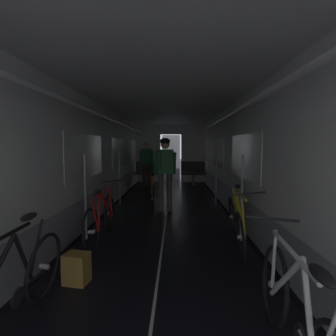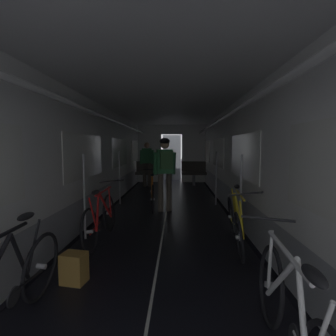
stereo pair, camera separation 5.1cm
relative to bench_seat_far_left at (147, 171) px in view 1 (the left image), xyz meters
The scene contains 12 objects.
ground_plane 8.14m from the bench_seat_far_left, 83.62° to the right, with size 60.00×60.00×0.00m, color black.
train_car_shell 4.70m from the bench_seat_far_left, 78.60° to the right, with size 3.14×12.34×2.57m.
bench_seat_far_left is the anchor object (origin of this frame).
bench_seat_far_right 1.80m from the bench_seat_far_left, ahead, with size 0.98×0.51×0.95m.
bicycle_red 6.10m from the bench_seat_far_left, 90.62° to the right, with size 0.44×1.69×0.95m.
bicycle_black 8.16m from the bench_seat_far_left, 91.43° to the right, with size 0.44×1.69×0.95m.
bicycle_white 8.66m from the bench_seat_far_left, 77.23° to the right, with size 0.44×1.69×0.95m.
bicycle_yellow 6.56m from the bench_seat_far_left, 71.91° to the right, with size 0.44×1.69×0.95m.
person_cyclist_aisle 4.23m from the bench_seat_far_left, 78.09° to the right, with size 0.56×0.45×1.73m.
bicycle_orange_in_aisle 3.89m from the bench_seat_far_left, 82.03° to the right, with size 0.44×1.68×0.93m.
person_standing_near_bench 0.55m from the bench_seat_far_left, 89.59° to the right, with size 0.53×0.23×1.69m.
backpack_on_floor 7.36m from the bench_seat_far_left, 89.98° to the right, with size 0.26×0.20×0.34m, color olive.
Camera 1 is at (0.20, -2.01, 1.53)m, focal length 27.52 mm.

